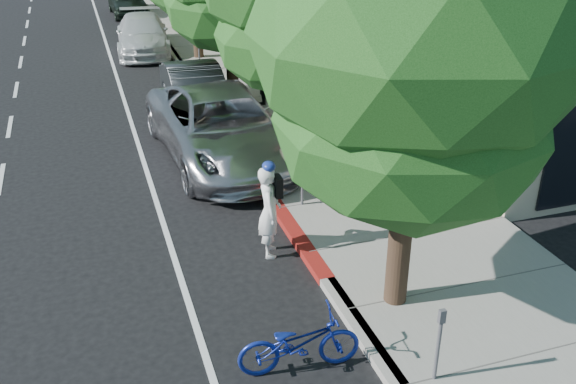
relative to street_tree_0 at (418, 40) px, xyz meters
name	(u,v)px	position (x,y,z in m)	size (l,w,h in m)	color
ground	(309,258)	(-0.90, 2.00, -4.78)	(120.00, 120.00, 0.00)	black
sidewalk	(291,116)	(1.40, 10.00, -4.71)	(4.60, 56.00, 0.15)	gray
curb	(221,124)	(-0.90, 10.00, -4.71)	(0.30, 56.00, 0.15)	#9E998E
curb_red_segment	(293,231)	(-0.90, 3.00, -4.71)	(0.32, 4.00, 0.15)	maroon
street_tree_0	(418,40)	(0.00, 0.00, 0.00)	(5.12, 5.12, 7.86)	black
cyclist	(269,212)	(-1.60, 2.43, -3.82)	(0.70, 0.46, 1.93)	white
bicycle	(299,343)	(-2.16, -1.00, -4.28)	(0.67, 1.93, 1.01)	#17299E
silver_suv	(222,127)	(-1.40, 7.50, -3.87)	(3.04, 6.59, 1.83)	#B4B3B9
dark_sedan	(196,92)	(-1.40, 11.21, -3.99)	(1.68, 4.81, 1.59)	#232729
white_pickup	(143,34)	(-2.02, 20.14, -4.01)	(2.16, 5.31, 1.54)	silver
dark_suv_far	(128,0)	(-1.81, 28.76, -4.00)	(1.86, 4.62, 1.57)	black
pedestrian	(262,76)	(0.81, 11.31, -3.72)	(0.89, 0.69, 1.83)	black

